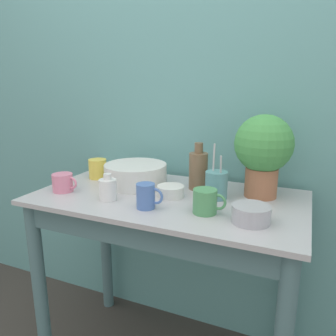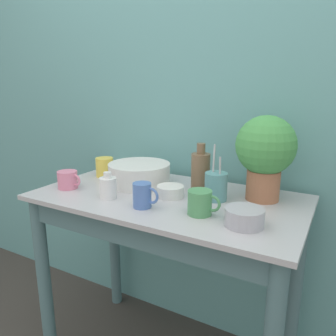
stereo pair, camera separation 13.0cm
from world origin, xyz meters
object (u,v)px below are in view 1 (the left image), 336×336
(utensil_cup, at_px, (216,185))
(bottle_short, at_px, (108,189))
(bottle_tall, at_px, (198,170))
(bowl_small_enamel_white, at_px, (171,191))
(bowl_small_steel, at_px, (251,214))
(potted_plant, at_px, (263,149))
(mug_green, at_px, (206,201))
(mug_yellow, at_px, (98,169))
(mug_blue, at_px, (146,196))
(mug_pink, at_px, (63,183))
(bowl_wash_large, at_px, (136,175))

(utensil_cup, bearing_deg, bottle_short, -153.92)
(bottle_tall, xyz_separation_m, utensil_cup, (0.11, -0.09, -0.03))
(bowl_small_enamel_white, distance_m, bowl_small_steel, 0.38)
(potted_plant, distance_m, mug_green, 0.35)
(bottle_tall, height_order, utensil_cup, utensil_cup)
(mug_yellow, bearing_deg, bowl_small_enamel_white, -14.52)
(potted_plant, relative_size, mug_yellow, 2.73)
(mug_yellow, relative_size, bowl_small_enamel_white, 1.10)
(mug_blue, relative_size, utensil_cup, 0.48)
(mug_green, distance_m, bowl_small_enamel_white, 0.22)
(mug_pink, relative_size, utensil_cup, 0.54)
(bottle_tall, relative_size, utensil_cup, 0.93)
(bottle_tall, xyz_separation_m, mug_green, (0.12, -0.26, -0.04))
(potted_plant, distance_m, utensil_cup, 0.24)
(bottle_tall, height_order, mug_blue, bottle_tall)
(bowl_small_enamel_white, bearing_deg, mug_pink, -165.16)
(bottle_short, relative_size, mug_pink, 0.91)
(bowl_wash_large, xyz_separation_m, bottle_tall, (0.29, 0.06, 0.04))
(bowl_wash_large, distance_m, bottle_tall, 0.29)
(bowl_small_steel, height_order, utensil_cup, utensil_cup)
(bowl_wash_large, xyz_separation_m, utensil_cup, (0.39, -0.03, 0.01))
(mug_pink, distance_m, bowl_small_enamel_white, 0.48)
(bowl_wash_large, height_order, mug_yellow, bowl_wash_large)
(mug_green, height_order, mug_blue, mug_blue)
(bottle_tall, distance_m, utensil_cup, 0.14)
(bowl_small_enamel_white, distance_m, utensil_cup, 0.19)
(potted_plant, relative_size, mug_green, 2.79)
(bowl_wash_large, bearing_deg, potted_plant, 6.58)
(mug_green, distance_m, bowl_small_steel, 0.17)
(bottle_short, bearing_deg, bottle_tall, 44.66)
(bottle_tall, distance_m, mug_pink, 0.60)
(mug_pink, bearing_deg, potted_plant, 18.86)
(bottle_short, bearing_deg, bowl_wash_large, 89.25)
(bottle_short, distance_m, bowl_small_steel, 0.57)
(mug_green, relative_size, mug_pink, 1.02)
(bottle_short, height_order, mug_yellow, bottle_short)
(bottle_tall, distance_m, bowl_small_enamel_white, 0.18)
(bowl_small_enamel_white, bearing_deg, bowl_wash_large, 157.53)
(bowl_wash_large, relative_size, mug_blue, 2.68)
(mug_blue, relative_size, bowl_small_steel, 0.82)
(bottle_tall, xyz_separation_m, bowl_small_steel, (0.28, -0.28, -0.06))
(bottle_tall, bearing_deg, bottle_short, -135.34)
(bowl_wash_large, distance_m, bottle_short, 0.23)
(mug_green, xyz_separation_m, mug_yellow, (-0.63, 0.23, 0.00))
(potted_plant, height_order, bowl_small_enamel_white, potted_plant)
(bottle_short, height_order, bowl_small_steel, bottle_short)
(potted_plant, bearing_deg, mug_blue, -140.33)
(mug_yellow, relative_size, mug_pink, 1.04)
(utensil_cup, bearing_deg, potted_plant, 30.47)
(bowl_wash_large, distance_m, mug_yellow, 0.23)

